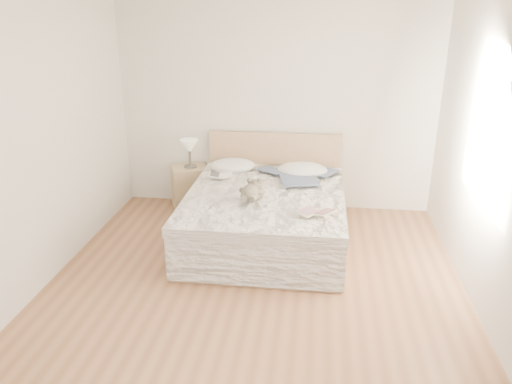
# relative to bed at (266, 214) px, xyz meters

# --- Properties ---
(floor) EXTENTS (4.00, 4.50, 0.00)m
(floor) POSITION_rel_bed_xyz_m (0.00, -1.19, -0.31)
(floor) COLOR brown
(floor) RESTS_ON ground
(wall_back) EXTENTS (4.00, 0.02, 2.70)m
(wall_back) POSITION_rel_bed_xyz_m (0.00, 1.06, 1.04)
(wall_back) COLOR silver
(wall_back) RESTS_ON ground
(wall_front) EXTENTS (4.00, 0.02, 2.70)m
(wall_front) POSITION_rel_bed_xyz_m (0.00, -3.44, 1.04)
(wall_front) COLOR silver
(wall_front) RESTS_ON ground
(wall_left) EXTENTS (0.02, 4.50, 2.70)m
(wall_left) POSITION_rel_bed_xyz_m (-2.00, -1.19, 1.04)
(wall_left) COLOR silver
(wall_left) RESTS_ON ground
(wall_right) EXTENTS (0.02, 4.50, 2.70)m
(wall_right) POSITION_rel_bed_xyz_m (2.00, -1.19, 1.04)
(wall_right) COLOR silver
(wall_right) RESTS_ON ground
(window) EXTENTS (0.02, 1.30, 1.10)m
(window) POSITION_rel_bed_xyz_m (1.99, -0.89, 1.14)
(window) COLOR white
(window) RESTS_ON wall_right
(bed) EXTENTS (1.72, 2.14, 1.00)m
(bed) POSITION_rel_bed_xyz_m (0.00, 0.00, 0.00)
(bed) COLOR tan
(bed) RESTS_ON floor
(nightstand) EXTENTS (0.57, 0.55, 0.56)m
(nightstand) POSITION_rel_bed_xyz_m (-1.10, 0.82, -0.03)
(nightstand) COLOR tan
(nightstand) RESTS_ON floor
(table_lamp) EXTENTS (0.30, 0.30, 0.36)m
(table_lamp) POSITION_rel_bed_xyz_m (-1.07, 0.80, 0.51)
(table_lamp) COLOR #4C4742
(table_lamp) RESTS_ON nightstand
(pillow_left) EXTENTS (0.64, 0.51, 0.17)m
(pillow_left) POSITION_rel_bed_xyz_m (-0.50, 0.68, 0.33)
(pillow_left) COLOR white
(pillow_left) RESTS_ON bed
(pillow_middle) EXTENTS (0.55, 0.39, 0.16)m
(pillow_middle) POSITION_rel_bed_xyz_m (0.34, 0.63, 0.33)
(pillow_middle) COLOR white
(pillow_middle) RESTS_ON bed
(pillow_right) EXTENTS (0.61, 0.44, 0.18)m
(pillow_right) POSITION_rel_bed_xyz_m (0.39, 0.62, 0.33)
(pillow_right) COLOR white
(pillow_right) RESTS_ON bed
(blouse) EXTENTS (0.80, 0.83, 0.03)m
(blouse) POSITION_rel_bed_xyz_m (0.33, 0.39, 0.32)
(blouse) COLOR #3B4865
(blouse) RESTS_ON bed
(photo_book) EXTENTS (0.30, 0.22, 0.02)m
(photo_book) POSITION_rel_bed_xyz_m (-0.58, 0.31, 0.32)
(photo_book) COLOR white
(photo_book) RESTS_ON bed
(childrens_book) EXTENTS (0.39, 0.37, 0.02)m
(childrens_book) POSITION_rel_bed_xyz_m (0.57, -0.65, 0.32)
(childrens_book) COLOR beige
(childrens_book) RESTS_ON bed
(teddy_bear) EXTENTS (0.25, 0.35, 0.18)m
(teddy_bear) POSITION_rel_bed_xyz_m (-0.13, -0.40, 0.34)
(teddy_bear) COLOR brown
(teddy_bear) RESTS_ON bed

